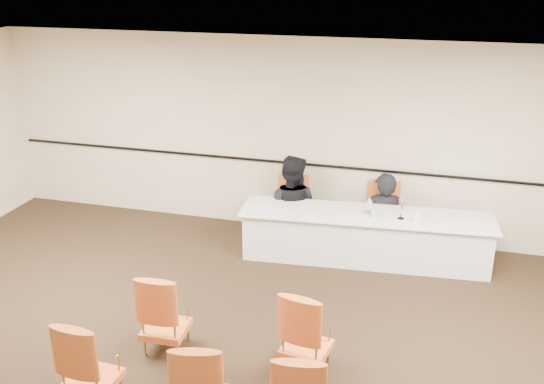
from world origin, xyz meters
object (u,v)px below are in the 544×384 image
(panelist_main, at_px, (382,227))
(aud_chair_front_right, at_px, (307,330))
(panelist_main_chair, at_px, (382,215))
(coffee_cup, at_px, (416,218))
(panelist_second, at_px, (291,211))
(water_bottle, at_px, (369,207))
(aud_chair_front_left, at_px, (165,311))
(aud_chair_back_left, at_px, (90,361))
(panel_table, at_px, (365,237))
(panelist_second_chair, at_px, (291,209))
(drinking_glass, at_px, (373,215))
(microphone, at_px, (401,211))
(aud_chair_back_mid, at_px, (201,382))

(panelist_main, height_order, aud_chair_front_right, panelist_main)
(panelist_main_chair, relative_size, coffee_cup, 6.73)
(panelist_main, xyz_separation_m, panelist_second, (-1.37, -0.11, 0.14))
(water_bottle, height_order, aud_chair_front_left, water_bottle)
(aud_chair_front_left, bearing_deg, aud_chair_back_left, -110.09)
(panelist_main, bearing_deg, panelist_second, -11.48)
(panel_table, xyz_separation_m, aud_chair_front_right, (-0.26, -2.65, 0.12))
(panel_table, bearing_deg, aud_chair_front_left, -128.51)
(panelist_second_chair, distance_m, aud_chair_front_left, 3.21)
(panelist_main, distance_m, aud_chair_front_left, 3.83)
(panelist_second_chair, distance_m, drinking_glass, 1.43)
(microphone, xyz_separation_m, water_bottle, (-0.44, -0.01, -0.00))
(panelist_main_chair, relative_size, aud_chair_front_left, 1.00)
(microphone, bearing_deg, aud_chair_front_left, -130.29)
(panel_table, distance_m, aud_chair_front_right, 2.67)
(panel_table, distance_m, coffee_cup, 0.81)
(panelist_main_chair, xyz_separation_m, coffee_cup, (0.50, -0.66, 0.30))
(panelist_main, bearing_deg, coffee_cup, 111.12)
(aud_chair_front_right, bearing_deg, panelist_main, 92.45)
(coffee_cup, xyz_separation_m, aud_chair_back_left, (-2.81, -3.59, -0.30))
(panelist_main, relative_size, coffee_cup, 12.10)
(panelist_main_chair, bearing_deg, aud_chair_back_mid, -110.19)
(aud_chair_front_left, bearing_deg, water_bottle, 52.33)
(panel_table, xyz_separation_m, coffee_cup, (0.69, -0.11, 0.42))
(panel_table, bearing_deg, microphone, -11.35)
(panelist_main, xyz_separation_m, water_bottle, (-0.14, -0.61, 0.54))
(panelist_main_chair, distance_m, panelist_second, 1.37)
(panel_table, bearing_deg, aud_chair_front_right, -100.26)
(panel_table, height_order, panelist_second, panelist_second)
(panelist_second_chair, bearing_deg, panelist_main, 0.00)
(panelist_second, height_order, panelist_second_chair, panelist_second)
(panelist_main_chair, relative_size, drinking_glass, 9.50)
(aud_chair_back_left, distance_m, aud_chair_back_mid, 1.13)
(aud_chair_back_left, bearing_deg, panelist_second, 80.19)
(coffee_cup, relative_size, aud_chair_front_left, 0.15)
(water_bottle, xyz_separation_m, aud_chair_back_left, (-2.16, -3.64, -0.36))
(microphone, height_order, aud_chair_back_left, microphone)
(drinking_glass, bearing_deg, panelist_second_chair, 156.53)
(panelist_main, xyz_separation_m, aud_chair_front_right, (-0.44, -3.20, 0.19))
(aud_chair_front_right, distance_m, aud_chair_back_mid, 1.29)
(drinking_glass, xyz_separation_m, coffee_cup, (0.58, 0.01, 0.02))
(water_bottle, relative_size, aud_chair_front_left, 0.27)
(panel_table, height_order, water_bottle, water_bottle)
(microphone, height_order, aud_chair_front_right, microphone)
(aud_chair_front_right, relative_size, aud_chair_back_left, 1.00)
(microphone, relative_size, drinking_glass, 2.59)
(panelist_main_chair, distance_m, drinking_glass, 0.73)
(panelist_main_chair, bearing_deg, microphone, -68.77)
(panelist_second, relative_size, drinking_glass, 17.83)
(panelist_main, distance_m, aud_chair_front_right, 3.24)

